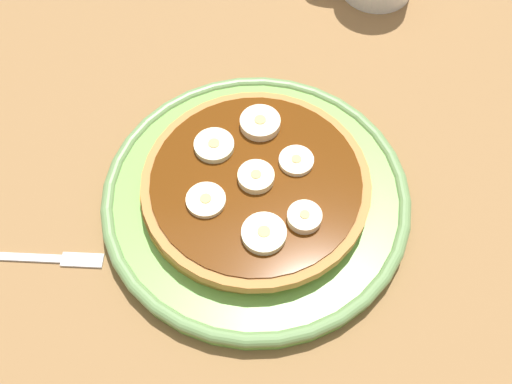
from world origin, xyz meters
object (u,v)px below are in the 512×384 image
object	(u,v)px
banana_slice_0	(255,181)
fork	(36,257)
pancake_stack	(254,187)
banana_slice_5	(264,234)
banana_slice_2	(296,161)
banana_slice_3	(206,201)
plate	(256,197)
banana_slice_6	(257,123)
banana_slice_4	(214,146)
banana_slice_1	(304,218)

from	to	relation	value
banana_slice_0	fork	size ratio (longest dim) A/B	0.24
pancake_stack	banana_slice_5	world-z (taller)	banana_slice_5
banana_slice_2	banana_slice_3	size ratio (longest dim) A/B	0.91
banana_slice_2	banana_slice_5	distance (cm)	7.47
banana_slice_5	banana_slice_0	bearing A→B (deg)	-77.96
plate	banana_slice_5	size ratio (longest dim) A/B	7.54
plate	banana_slice_6	distance (cm)	6.46
banana_slice_4	banana_slice_2	bearing A→B (deg)	171.30
pancake_stack	banana_slice_2	bearing A→B (deg)	-150.34
pancake_stack	banana_slice_1	bearing A→B (deg)	140.16
pancake_stack	banana_slice_1	xyz separation A→B (cm)	(-4.23, 3.53, 1.45)
banana_slice_1	fork	world-z (taller)	banana_slice_1
banana_slice_0	banana_slice_1	distance (cm)	5.27
banana_slice_0	banana_slice_1	bearing A→B (deg)	142.10
plate	fork	distance (cm)	19.26
plate	banana_slice_5	xyz separation A→B (cm)	(-0.95, 5.18, 3.11)
fork	banana_slice_0	bearing A→B (deg)	-160.76
banana_slice_6	fork	distance (cm)	21.98
banana_slice_0	banana_slice_4	distance (cm)	4.99
banana_slice_2	banana_slice_3	bearing A→B (deg)	31.07
banana_slice_0	pancake_stack	bearing A→B (deg)	-76.38
banana_slice_2	fork	world-z (taller)	banana_slice_2
banana_slice_2	plate	bearing A→B (deg)	30.38
pancake_stack	fork	bearing A→B (deg)	20.14
banana_slice_1	banana_slice_5	bearing A→B (deg)	27.41
banana_slice_1	banana_slice_2	distance (cm)	5.54
banana_slice_1	banana_slice_3	bearing A→B (deg)	-8.19
pancake_stack	banana_slice_2	distance (cm)	4.15
banana_slice_3	banana_slice_5	world-z (taller)	banana_slice_5
pancake_stack	banana_slice_0	world-z (taller)	banana_slice_0
banana_slice_3	banana_slice_4	xyz separation A→B (cm)	(-0.11, -5.42, 0.07)
banana_slice_0	banana_slice_2	size ratio (longest dim) A/B	1.03
pancake_stack	banana_slice_6	world-z (taller)	banana_slice_6
banana_slice_3	fork	world-z (taller)	banana_slice_3
banana_slice_3	banana_slice_5	bearing A→B (deg)	150.36
pancake_stack	banana_slice_0	xyz separation A→B (cm)	(-0.07, 0.29, 1.42)
plate	banana_slice_3	xyz separation A→B (cm)	(3.91, 2.41, 3.02)
banana_slice_3	fork	xyz separation A→B (cm)	(14.16, 4.19, -3.86)
plate	banana_slice_6	size ratio (longest dim) A/B	7.53
plate	pancake_stack	bearing A→B (deg)	11.93
fork	banana_slice_4	bearing A→B (deg)	-146.06
banana_slice_1	plate	bearing A→B (deg)	-41.13
plate	pancake_stack	distance (cm)	1.75
banana_slice_0	banana_slice_3	distance (cm)	4.36
banana_slice_0	banana_slice_3	world-z (taller)	banana_slice_0
banana_slice_2	banana_slice_5	bearing A→B (deg)	71.87
banana_slice_6	banana_slice_1	bearing A→B (deg)	115.27
plate	banana_slice_3	bearing A→B (deg)	31.65
banana_slice_0	banana_slice_2	xyz separation A→B (cm)	(-3.36, -2.25, -0.13)
pancake_stack	banana_slice_1	world-z (taller)	banana_slice_1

